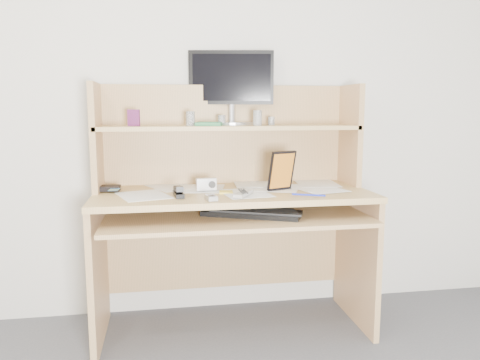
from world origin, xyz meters
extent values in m
cube|color=beige|center=(0.00, 1.80, 1.25)|extent=(3.60, 0.04, 2.50)
cube|color=tan|center=(0.00, 1.48, 0.73)|extent=(1.40, 0.60, 0.03)
cube|color=tan|center=(-0.68, 1.48, 0.36)|extent=(0.03, 0.56, 0.72)
cube|color=tan|center=(0.68, 1.48, 0.36)|extent=(0.03, 0.56, 0.72)
cube|color=tan|center=(0.00, 1.77, 0.34)|extent=(1.34, 0.02, 0.41)
cube|color=tan|center=(0.00, 1.36, 0.64)|extent=(1.28, 0.55, 0.02)
cube|color=tan|center=(0.00, 1.77, 1.02)|extent=(1.40, 0.02, 0.55)
cube|color=tan|center=(-0.68, 1.63, 1.02)|extent=(0.03, 0.30, 0.55)
cube|color=tan|center=(0.68, 1.63, 1.02)|extent=(0.03, 0.30, 0.55)
cube|color=tan|center=(0.00, 1.63, 1.07)|extent=(1.38, 0.30, 0.02)
cube|color=white|center=(0.00, 1.48, 0.75)|extent=(1.32, 0.54, 0.01)
cube|color=black|center=(0.07, 1.34, 0.66)|extent=(0.51, 0.35, 0.02)
cube|color=black|center=(0.07, 1.34, 0.68)|extent=(0.47, 0.33, 0.01)
cube|color=#9C9C97|center=(0.03, 1.32, 0.76)|extent=(0.12, 0.17, 0.02)
cube|color=#B7B7B9|center=(-0.14, 1.26, 0.77)|extent=(0.06, 0.09, 0.02)
cube|color=black|center=(-0.28, 1.37, 0.78)|extent=(0.05, 0.15, 0.05)
cube|color=black|center=(-0.62, 1.57, 0.77)|extent=(0.10, 0.08, 0.02)
cube|color=yellow|center=(-0.04, 1.43, 0.75)|extent=(0.07, 0.07, 0.01)
cube|color=silver|center=(-0.14, 1.50, 0.79)|extent=(0.10, 0.05, 0.06)
cube|color=black|center=(0.24, 1.43, 0.86)|extent=(0.14, 0.07, 0.20)
cylinder|color=#1828B9|center=(0.33, 1.26, 0.76)|extent=(0.15, 0.07, 0.01)
cube|color=maroon|center=(-0.49, 1.60, 1.12)|extent=(0.06, 0.04, 0.08)
cube|color=#2D703D|center=(-0.10, 1.63, 1.09)|extent=(0.17, 0.21, 0.02)
cylinder|color=black|center=(-0.03, 1.65, 1.11)|extent=(0.05, 0.05, 0.06)
cylinder|color=silver|center=(-0.20, 1.61, 1.12)|extent=(0.05, 0.05, 0.07)
cylinder|color=black|center=(0.24, 1.66, 1.10)|extent=(0.04, 0.04, 0.05)
cylinder|color=white|center=(0.15, 1.59, 1.12)|extent=(0.05, 0.05, 0.08)
cylinder|color=#BAB9BF|center=(0.03, 1.73, 1.09)|extent=(0.23, 0.23, 0.01)
cylinder|color=#BAB9BF|center=(0.03, 1.74, 1.14)|extent=(0.04, 0.04, 0.10)
cube|color=black|center=(0.03, 1.75, 1.34)|extent=(0.47, 0.10, 0.29)
cube|color=black|center=(0.03, 1.74, 1.34)|extent=(0.43, 0.07, 0.25)
camera|label=1|loc=(-0.35, -0.86, 1.16)|focal=35.00mm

